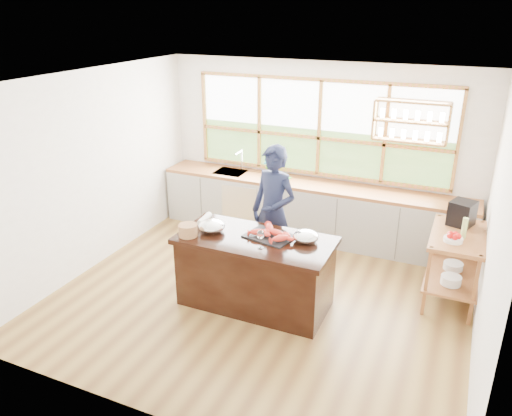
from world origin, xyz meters
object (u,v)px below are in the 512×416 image
Objects in this scene: cook at (274,212)px; wicker_basket at (188,230)px; island at (255,271)px; espresso_machine at (462,213)px.

cook is 1.26m from wicker_basket.
cook is 8.01× the size of wicker_basket.
island is 1.02× the size of cook.
cook is at bearing -145.97° from espresso_machine.
cook reaches higher than espresso_machine.
cook reaches higher than wicker_basket.
espresso_machine is 3.38m from wicker_basket.
cook is 2.36m from espresso_machine.
cook is (-0.09, 0.81, 0.45)m from island.
espresso_machine is 1.37× the size of wicker_basket.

